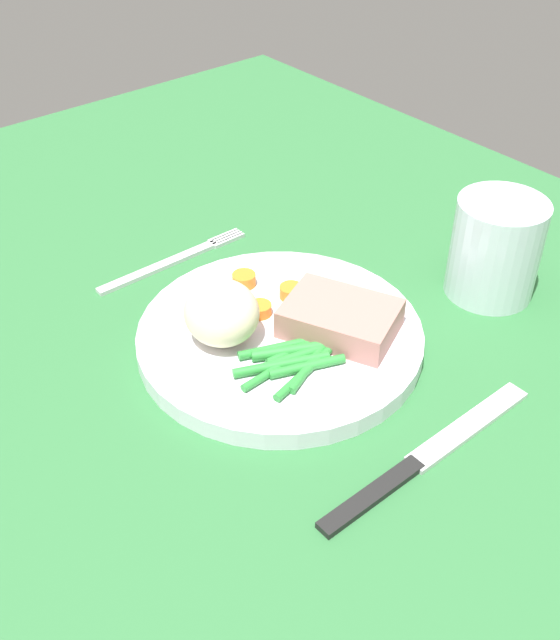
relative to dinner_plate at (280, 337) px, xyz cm
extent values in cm
cube|color=#2D6B38|center=(3.75, -1.59, -1.80)|extent=(120.00, 90.00, 2.00)
cylinder|color=white|center=(0.00, 0.00, 0.00)|extent=(23.51, 23.51, 1.60)
cube|color=#B2756B|center=(3.17, 3.70, 2.03)|extent=(10.74, 9.50, 2.46)
ellipsoid|color=beige|center=(-2.12, -4.23, 3.37)|extent=(6.16, 5.91, 5.14)
cylinder|color=orange|center=(-2.86, 3.63, 1.35)|extent=(2.02, 2.02, 1.09)
cylinder|color=orange|center=(-2.09, 4.15, 1.23)|extent=(1.88, 1.88, 0.85)
cylinder|color=orange|center=(-2.69, 0.07, 1.29)|extent=(1.95, 1.95, 0.98)
cylinder|color=orange|center=(-6.91, 1.63, 1.36)|extent=(2.09, 2.09, 1.11)
cylinder|color=#2D8C38|center=(3.13, -0.38, 1.14)|extent=(1.18, 6.55, 0.68)
cylinder|color=#2D8C38|center=(5.14, -1.83, 1.18)|extent=(2.93, 5.94, 0.75)
cylinder|color=#2D8C38|center=(4.13, -2.97, 1.19)|extent=(3.81, 7.28, 0.77)
cylinder|color=#2D8C38|center=(2.31, -1.08, 1.17)|extent=(3.66, 7.89, 0.73)
cylinder|color=#2D8C38|center=(3.67, -1.28, 1.18)|extent=(1.99, 5.59, 0.76)
cylinder|color=#2D8C38|center=(3.54, -2.64, 1.12)|extent=(1.02, 8.43, 0.64)
cylinder|color=#2D8C38|center=(2.89, -1.42, 1.25)|extent=(3.44, 5.60, 0.89)
cylinder|color=#2D8C38|center=(5.24, -1.40, 1.14)|extent=(2.94, 5.66, 0.68)
cylinder|color=#2D8C38|center=(5.38, -1.85, 1.14)|extent=(2.53, 8.22, 0.67)
cube|color=silver|center=(-15.98, -2.00, -0.60)|extent=(1.00, 13.00, 0.40)
cube|color=silver|center=(-16.58, 6.30, -0.60)|extent=(0.24, 3.60, 0.40)
cube|color=silver|center=(-16.18, 6.30, -0.60)|extent=(0.24, 3.60, 0.40)
cube|color=silver|center=(-15.78, 6.30, -0.60)|extent=(0.24, 3.60, 0.40)
cube|color=silver|center=(-15.38, 6.30, -0.60)|extent=(0.24, 3.60, 0.40)
cube|color=black|center=(16.14, -5.50, -0.60)|extent=(1.30, 9.00, 0.64)
cube|color=silver|center=(16.14, 4.50, -0.60)|extent=(1.70, 12.00, 0.40)
cylinder|color=silver|center=(6.17, 19.45, 3.73)|extent=(7.87, 7.87, 9.06)
cylinder|color=silver|center=(6.17, 19.45, 1.44)|extent=(7.24, 7.24, 4.48)
camera|label=1|loc=(37.13, -30.96, 39.66)|focal=42.54mm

